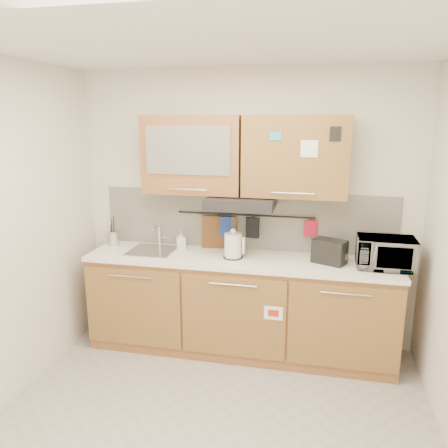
% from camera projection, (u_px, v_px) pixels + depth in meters
% --- Properties ---
extents(floor, '(3.20, 3.20, 0.00)m').
position_uv_depth(floor, '(208.00, 434.00, 3.06)').
color(floor, '#9E9993').
rests_on(floor, ground).
extents(ceiling, '(3.20, 3.20, 0.00)m').
position_uv_depth(ceiling, '(204.00, 36.00, 2.44)').
color(ceiling, white).
rests_on(ceiling, wall_back).
extents(wall_back, '(3.20, 0.00, 3.20)m').
position_uv_depth(wall_back, '(246.00, 210.00, 4.17)').
color(wall_back, silver).
rests_on(wall_back, ground).
extents(base_cabinet, '(2.80, 0.64, 0.88)m').
position_uv_depth(base_cabinet, '(239.00, 310.00, 4.09)').
color(base_cabinet, '#9A6536').
rests_on(base_cabinet, floor).
extents(countertop, '(2.82, 0.62, 0.04)m').
position_uv_depth(countertop, '(240.00, 260.00, 3.97)').
color(countertop, white).
rests_on(countertop, base_cabinet).
extents(backsplash, '(2.80, 0.02, 0.56)m').
position_uv_depth(backsplash, '(245.00, 220.00, 4.19)').
color(backsplash, silver).
rests_on(backsplash, countertop).
extents(upper_cabinets, '(1.82, 0.37, 0.70)m').
position_uv_depth(upper_cabinets, '(243.00, 155.00, 3.88)').
color(upper_cabinets, '#9A6536').
rests_on(upper_cabinets, wall_back).
extents(range_hood, '(0.60, 0.46, 0.10)m').
position_uv_depth(range_hood, '(241.00, 202.00, 3.91)').
color(range_hood, black).
rests_on(range_hood, upper_cabinets).
extents(sink, '(0.42, 0.40, 0.26)m').
position_uv_depth(sink, '(152.00, 251.00, 4.16)').
color(sink, silver).
rests_on(sink, countertop).
extents(utensil_rail, '(1.30, 0.02, 0.02)m').
position_uv_depth(utensil_rail, '(245.00, 215.00, 4.14)').
color(utensil_rail, black).
rests_on(utensil_rail, backsplash).
extents(utensil_crock, '(0.12, 0.12, 0.29)m').
position_uv_depth(utensil_crock, '(114.00, 238.00, 4.34)').
color(utensil_crock, silver).
rests_on(utensil_crock, countertop).
extents(kettle, '(0.20, 0.18, 0.28)m').
position_uv_depth(kettle, '(233.00, 246.00, 3.93)').
color(kettle, silver).
rests_on(kettle, countertop).
extents(toaster, '(0.32, 0.27, 0.21)m').
position_uv_depth(toaster, '(329.00, 251.00, 3.79)').
color(toaster, black).
rests_on(toaster, countertop).
extents(microwave, '(0.47, 0.32, 0.26)m').
position_uv_depth(microwave, '(386.00, 253.00, 3.67)').
color(microwave, '#999999').
rests_on(microwave, countertop).
extents(soap_bottle, '(0.11, 0.11, 0.18)m').
position_uv_depth(soap_bottle, '(181.00, 240.00, 4.21)').
color(soap_bottle, '#999999').
rests_on(soap_bottle, countertop).
extents(cutting_board, '(0.34, 0.06, 0.41)m').
position_uv_depth(cutting_board, '(219.00, 237.00, 4.23)').
color(cutting_board, brown).
rests_on(cutting_board, utensil_rail).
extents(oven_mitt, '(0.12, 0.06, 0.20)m').
position_uv_depth(oven_mitt, '(226.00, 226.00, 4.19)').
color(oven_mitt, '#203C96').
rests_on(oven_mitt, utensil_rail).
extents(dark_pouch, '(0.13, 0.07, 0.19)m').
position_uv_depth(dark_pouch, '(253.00, 228.00, 4.13)').
color(dark_pouch, black).
rests_on(dark_pouch, utensil_rail).
extents(pot_holder, '(0.12, 0.06, 0.15)m').
position_uv_depth(pot_holder, '(310.00, 228.00, 4.02)').
color(pot_holder, '#B9182F').
rests_on(pot_holder, utensil_rail).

